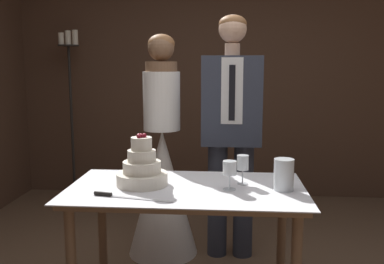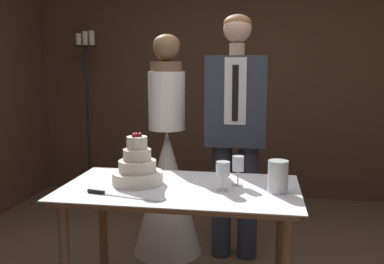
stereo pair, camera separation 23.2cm
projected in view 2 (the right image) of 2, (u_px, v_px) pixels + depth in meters
The scene contains 10 objects.
wall_back at pixel (228, 69), 4.77m from camera, with size 4.58×0.12×2.87m, color #513828.
cake_table at pixel (180, 203), 2.48m from camera, with size 1.36×0.75×0.78m.
tiered_cake at pixel (137, 168), 2.51m from camera, with size 0.30×0.30×0.30m.
cake_knife at pixel (110, 194), 2.30m from camera, with size 0.44×0.11×0.02m.
wine_glass_near at pixel (223, 170), 2.37m from camera, with size 0.08×0.08×0.17m.
wine_glass_middle at pixel (238, 165), 2.48m from camera, with size 0.07×0.07×0.17m.
hurricane_candle at pixel (278, 177), 2.35m from camera, with size 0.11×0.11×0.18m.
bride at pixel (167, 176), 3.33m from camera, with size 0.54×0.54×1.70m.
groom at pixel (236, 125), 3.18m from camera, with size 0.44×0.25×1.84m.
candle_stand at pixel (88, 112), 4.70m from camera, with size 0.28×0.28×1.84m.
Camera 2 is at (0.39, -2.32, 1.47)m, focal length 40.00 mm.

